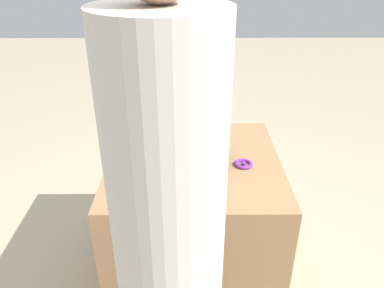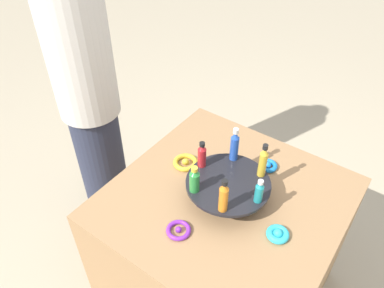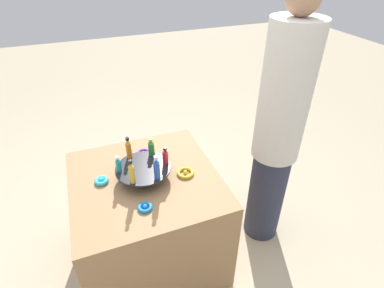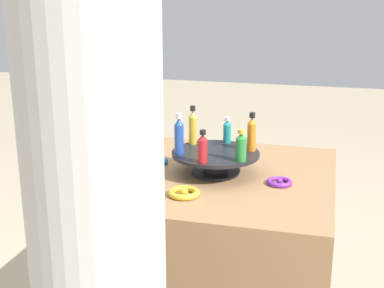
{
  "view_description": "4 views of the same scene",
  "coord_description": "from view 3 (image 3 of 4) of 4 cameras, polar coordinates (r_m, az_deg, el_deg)",
  "views": [
    {
      "loc": [
        -0.02,
        -1.61,
        1.67
      ],
      "look_at": [
        -0.01,
        -0.12,
        0.87
      ],
      "focal_mm": 35.0,
      "sensor_mm": 36.0,
      "label": 1
    },
    {
      "loc": [
        0.86,
        0.46,
        1.81
      ],
      "look_at": [
        -0.02,
        -0.18,
        0.89
      ],
      "focal_mm": 35.0,
      "sensor_mm": 36.0,
      "label": 2
    },
    {
      "loc": [
        -1.36,
        0.22,
        1.88
      ],
      "look_at": [
        -0.03,
        -0.29,
        0.91
      ],
      "focal_mm": 28.0,
      "sensor_mm": 36.0,
      "label": 3
    },
    {
      "loc": [
        0.39,
        -1.81,
        1.38
      ],
      "look_at": [
        -0.02,
        -0.25,
        0.9
      ],
      "focal_mm": 50.0,
      "sensor_mm": 36.0,
      "label": 4
    }
  ],
  "objects": [
    {
      "name": "bottle_red",
      "position": [
        1.73,
        -5.09,
        -2.4
      ],
      "size": [
        0.03,
        0.03,
        0.11
      ],
      "color": "#B21E23",
      "rests_on": "display_stand"
    },
    {
      "name": "bottle_gold",
      "position": [
        1.61,
        -11.42,
        -5.32
      ],
      "size": [
        0.03,
        0.03,
        0.15
      ],
      "color": "gold",
      "rests_on": "display_stand"
    },
    {
      "name": "ground_plane",
      "position": [
        2.33,
        -7.4,
        -19.94
      ],
      "size": [
        12.0,
        12.0,
        0.0
      ],
      "primitive_type": "plane",
      "color": "tan"
    },
    {
      "name": "ribbon_bow_purple",
      "position": [
        1.99,
        -9.23,
        -1.68
      ],
      "size": [
        0.09,
        0.09,
        0.02
      ],
      "color": "purple",
      "rests_on": "party_table"
    },
    {
      "name": "ribbon_bow_blue",
      "position": [
        1.61,
        -8.93,
        -11.8
      ],
      "size": [
        0.08,
        0.08,
        0.03
      ],
      "color": "blue",
      "rests_on": "party_table"
    },
    {
      "name": "ribbon_bow_teal",
      "position": [
        1.82,
        -16.87,
        -6.7
      ],
      "size": [
        0.08,
        0.08,
        0.03
      ],
      "color": "#2DB7CC",
      "rests_on": "party_table"
    },
    {
      "name": "person_figure",
      "position": [
        1.94,
        15.98,
        1.82
      ],
      "size": [
        0.3,
        0.3,
        1.74
      ],
      "rotation": [
        0.0,
        0.0,
        1.48
      ],
      "color": "#282D42",
      "rests_on": "ground_plane"
    },
    {
      "name": "bottle_blue",
      "position": [
        1.62,
        -6.74,
        -4.65
      ],
      "size": [
        0.03,
        0.03,
        0.15
      ],
      "color": "#234CAD",
      "rests_on": "display_stand"
    },
    {
      "name": "bottle_teal",
      "position": [
        1.72,
        -13.84,
        -3.81
      ],
      "size": [
        0.03,
        0.03,
        0.1
      ],
      "color": "teal",
      "rests_on": "display_stand"
    },
    {
      "name": "bottle_orange",
      "position": [
        1.8,
        -11.99,
        -0.83
      ],
      "size": [
        0.03,
        0.03,
        0.14
      ],
      "color": "orange",
      "rests_on": "display_stand"
    },
    {
      "name": "bottle_green",
      "position": [
        1.81,
        -7.78,
        -0.61
      ],
      "size": [
        0.04,
        0.04,
        0.11
      ],
      "color": "#288438",
      "rests_on": "display_stand"
    },
    {
      "name": "party_table",
      "position": [
        2.05,
        -8.15,
        -14.06
      ],
      "size": [
        0.86,
        0.86,
        0.72
      ],
      "color": "#9E754C",
      "rests_on": "ground_plane"
    },
    {
      "name": "ribbon_bow_gold",
      "position": [
        1.8,
        -1.27,
        -5.5
      ],
      "size": [
        0.1,
        0.1,
        0.03
      ],
      "color": "gold",
      "rests_on": "party_table"
    },
    {
      "name": "display_stand",
      "position": [
        1.76,
        -9.23,
        -5.05
      ],
      "size": [
        0.32,
        0.32,
        0.08
      ],
      "color": "black",
      "rests_on": "party_table"
    }
  ]
}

